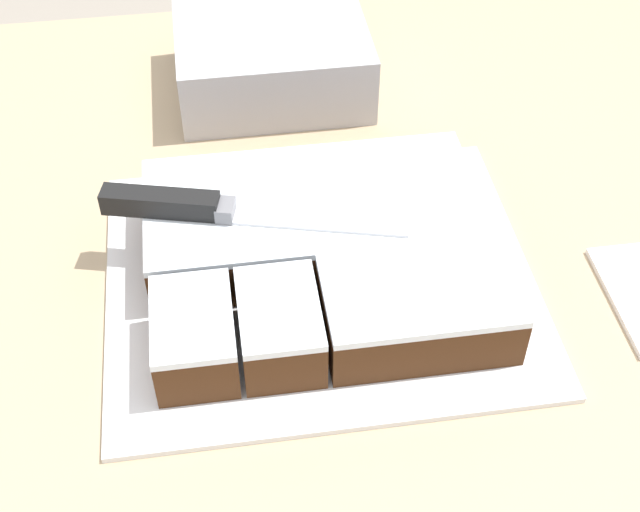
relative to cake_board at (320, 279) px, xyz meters
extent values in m
cube|color=white|center=(0.00, 0.00, 0.00)|extent=(0.40, 0.34, 0.01)
cube|color=#472814|center=(0.00, 0.05, 0.03)|extent=(0.32, 0.16, 0.05)
cube|color=white|center=(0.00, 0.05, 0.06)|extent=(0.32, 0.16, 0.01)
cube|color=#472814|center=(0.08, -0.08, 0.03)|extent=(0.17, 0.10, 0.05)
cube|color=white|center=(0.08, -0.08, 0.06)|extent=(0.17, 0.10, 0.01)
cube|color=#472814|center=(-0.12, -0.08, 0.03)|extent=(0.07, 0.10, 0.05)
cube|color=white|center=(-0.12, -0.08, 0.06)|extent=(0.07, 0.10, 0.01)
cube|color=#472814|center=(-0.05, -0.08, 0.03)|extent=(0.07, 0.10, 0.05)
cube|color=white|center=(-0.05, -0.08, 0.06)|extent=(0.07, 0.10, 0.01)
cube|color=silver|center=(0.00, 0.02, 0.06)|extent=(0.17, 0.07, 0.00)
cube|color=slate|center=(-0.08, 0.04, 0.07)|extent=(0.02, 0.03, 0.02)
cube|color=black|center=(-0.14, 0.05, 0.07)|extent=(0.11, 0.05, 0.02)
cube|color=#B2B2B7|center=(-0.01, 0.33, 0.04)|extent=(0.22, 0.18, 0.08)
camera|label=1|loc=(-0.08, -0.58, 0.62)|focal=50.00mm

